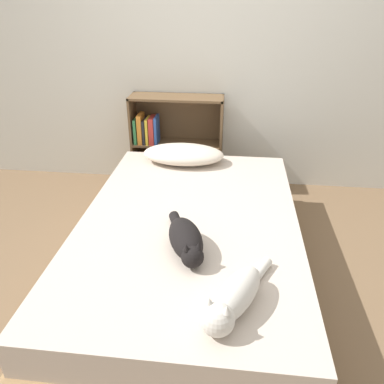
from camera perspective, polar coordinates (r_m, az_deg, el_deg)
name	(u,v)px	position (r m, az deg, el deg)	size (l,w,h in m)	color
ground_plane	(189,272)	(2.55, -0.41, -12.08)	(8.00, 8.00, 0.00)	brown
wall_back	(209,45)	(3.38, 2.60, 21.48)	(8.00, 0.06, 2.50)	silver
bed	(189,247)	(2.42, -0.42, -8.33)	(1.36, 2.09, 0.42)	#99754C
pillow	(183,154)	(3.02, -1.31, 5.78)	(0.65, 0.35, 0.14)	beige
cat_light	(233,299)	(1.67, 6.22, -15.96)	(0.33, 0.54, 0.16)	beige
cat_dark	(186,240)	(1.99, -0.92, -7.32)	(0.28, 0.50, 0.15)	black
bookshelf	(173,139)	(3.47, -2.88, 8.00)	(0.82, 0.26, 0.85)	brown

